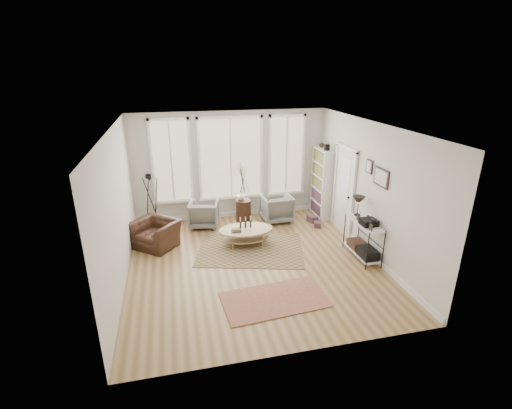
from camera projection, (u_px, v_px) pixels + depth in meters
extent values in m
plane|color=#A58152|center=(253.00, 263.00, 7.98)|extent=(5.50, 5.50, 0.00)
plane|color=white|center=(253.00, 127.00, 6.95)|extent=(5.50, 5.50, 0.00)
cube|color=beige|center=(231.00, 166.00, 9.97)|extent=(5.20, 0.04, 2.90)
cube|color=beige|center=(298.00, 267.00, 4.96)|extent=(5.20, 0.04, 2.90)
cube|color=beige|center=(117.00, 210.00, 6.91)|extent=(0.04, 5.50, 2.90)
cube|color=beige|center=(370.00, 190.00, 8.02)|extent=(0.04, 5.50, 2.90)
cube|color=white|center=(232.00, 213.00, 10.45)|extent=(5.10, 0.04, 0.12)
cube|color=white|center=(363.00, 248.00, 8.50)|extent=(0.03, 5.40, 0.12)
cube|color=#D0B888|center=(231.00, 158.00, 9.88)|extent=(1.60, 0.03, 2.10)
cube|color=#D0B888|center=(171.00, 162.00, 9.55)|extent=(0.90, 0.03, 2.10)
cube|color=#D0B888|center=(286.00, 155.00, 10.21)|extent=(0.90, 0.03, 2.10)
cube|color=white|center=(231.00, 159.00, 9.86)|extent=(1.74, 0.06, 2.24)
cube|color=white|center=(171.00, 162.00, 9.54)|extent=(1.04, 0.06, 2.24)
cube|color=white|center=(286.00, 156.00, 10.19)|extent=(1.04, 0.06, 2.24)
cube|color=white|center=(232.00, 197.00, 10.23)|extent=(4.10, 0.12, 0.06)
cube|color=silver|center=(344.00, 191.00, 9.20)|extent=(0.04, 0.88, 2.10)
cube|color=white|center=(344.00, 182.00, 9.11)|extent=(0.01, 0.55, 1.20)
cube|color=white|center=(353.00, 198.00, 8.75)|extent=(0.06, 0.08, 2.18)
cube|color=white|center=(335.00, 185.00, 9.64)|extent=(0.06, 0.08, 2.18)
cube|color=white|center=(347.00, 148.00, 8.81)|extent=(0.06, 1.06, 0.08)
sphere|color=black|center=(348.00, 198.00, 8.91)|extent=(0.06, 0.06, 0.06)
cube|color=white|center=(328.00, 187.00, 9.81)|extent=(0.30, 0.03, 1.90)
cube|color=white|center=(316.00, 179.00, 10.56)|extent=(0.30, 0.03, 1.90)
cube|color=white|center=(327.00, 182.00, 10.22)|extent=(0.02, 0.85, 1.90)
cube|color=white|center=(322.00, 183.00, 10.18)|extent=(0.30, 0.81, 1.90)
cube|color=maroon|center=(322.00, 183.00, 10.18)|extent=(0.24, 0.75, 1.76)
cube|color=black|center=(327.00, 147.00, 9.64)|extent=(0.12, 0.10, 0.16)
sphere|color=#362016|center=(322.00, 145.00, 9.96)|extent=(0.14, 0.14, 0.14)
cube|color=white|center=(361.00, 252.00, 8.16)|extent=(0.37, 1.07, 0.03)
cube|color=white|center=(365.00, 223.00, 7.92)|extent=(0.37, 1.07, 0.02)
cylinder|color=black|center=(367.00, 252.00, 7.54)|extent=(0.02, 0.02, 0.85)
cylinder|color=black|center=(383.00, 250.00, 7.61)|extent=(0.02, 0.02, 0.85)
cylinder|color=black|center=(344.00, 231.00, 8.50)|extent=(0.02, 0.02, 0.85)
cylinder|color=black|center=(359.00, 229.00, 8.58)|extent=(0.02, 0.02, 0.85)
cylinder|color=black|center=(357.00, 215.00, 8.22)|extent=(0.14, 0.14, 0.02)
cylinder|color=black|center=(358.00, 209.00, 8.17)|extent=(0.02, 0.02, 0.30)
cone|color=black|center=(359.00, 200.00, 8.10)|extent=(0.28, 0.28, 0.18)
cube|color=black|center=(369.00, 222.00, 7.75)|extent=(0.32, 0.30, 0.13)
cube|color=black|center=(368.00, 253.00, 7.90)|extent=(0.32, 0.45, 0.20)
cube|color=#362016|center=(357.00, 244.00, 8.33)|extent=(0.32, 0.40, 0.16)
cube|color=black|center=(371.00, 227.00, 7.48)|extent=(0.02, 0.10, 0.14)
cube|color=black|center=(358.00, 218.00, 7.98)|extent=(0.02, 0.10, 0.12)
cube|color=black|center=(381.00, 177.00, 7.51)|extent=(0.03, 0.52, 0.38)
cube|color=white|center=(381.00, 178.00, 7.50)|extent=(0.01, 0.44, 0.30)
cube|color=black|center=(369.00, 167.00, 7.93)|extent=(0.03, 0.24, 0.30)
cube|color=white|center=(369.00, 167.00, 7.92)|extent=(0.01, 0.18, 0.24)
cube|color=brown|center=(251.00, 249.00, 8.56)|extent=(2.75, 2.34, 0.01)
cube|color=maroon|center=(274.00, 299.00, 6.70)|extent=(1.94, 1.19, 0.01)
ellipsoid|color=tan|center=(246.00, 237.00, 8.73)|extent=(1.09, 0.68, 0.03)
ellipsoid|color=tan|center=(246.00, 230.00, 8.66)|extent=(1.27, 0.81, 0.04)
cylinder|color=tan|center=(233.00, 243.00, 8.47)|extent=(0.04, 0.04, 0.36)
cylinder|color=tan|center=(263.00, 239.00, 8.62)|extent=(0.04, 0.04, 0.36)
cylinder|color=tan|center=(230.00, 235.00, 8.84)|extent=(0.04, 0.04, 0.36)
cylinder|color=tan|center=(259.00, 232.00, 8.99)|extent=(0.04, 0.04, 0.36)
cylinder|color=black|center=(240.00, 225.00, 8.64)|extent=(0.04, 0.04, 0.18)
cylinder|color=black|center=(245.00, 224.00, 8.67)|extent=(0.04, 0.04, 0.18)
cylinder|color=black|center=(251.00, 224.00, 8.69)|extent=(0.04, 0.04, 0.18)
cube|color=#30522A|center=(236.00, 230.00, 8.51)|extent=(0.22, 0.16, 0.06)
imported|color=gray|center=(204.00, 214.00, 9.67)|extent=(0.88, 0.90, 0.69)
imported|color=gray|center=(277.00, 208.00, 10.01)|extent=(0.82, 0.84, 0.73)
cylinder|color=#362016|center=(243.00, 211.00, 9.98)|extent=(0.41, 0.41, 0.61)
imported|color=silver|center=(241.00, 196.00, 9.86)|extent=(0.26, 0.26, 0.22)
imported|color=#362016|center=(156.00, 234.00, 8.61)|extent=(1.28, 1.26, 0.63)
cylinder|color=black|center=(149.00, 179.00, 9.14)|extent=(0.06, 0.06, 0.06)
cube|color=black|center=(149.00, 176.00, 9.11)|extent=(0.17, 0.14, 0.10)
cylinder|color=black|center=(149.00, 177.00, 9.04)|extent=(0.06, 0.08, 0.06)
cube|color=maroon|center=(312.00, 219.00, 10.03)|extent=(0.28, 0.31, 0.17)
cube|color=maroon|center=(317.00, 224.00, 9.71)|extent=(0.23, 0.26, 0.14)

